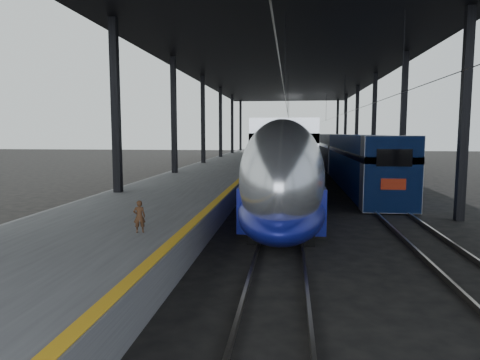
# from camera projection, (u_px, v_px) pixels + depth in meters

# --- Properties ---
(ground) EXTENTS (160.00, 160.00, 0.00)m
(ground) POSITION_uv_depth(u_px,v_px,m) (223.00, 243.00, 14.76)
(ground) COLOR black
(ground) RESTS_ON ground
(platform) EXTENTS (6.00, 80.00, 1.00)m
(platform) POSITION_uv_depth(u_px,v_px,m) (219.00, 173.00, 34.85)
(platform) COLOR #4C4C4F
(platform) RESTS_ON ground
(yellow_strip) EXTENTS (0.30, 80.00, 0.01)m
(yellow_strip) POSITION_uv_depth(u_px,v_px,m) (253.00, 168.00, 34.47)
(yellow_strip) COLOR gold
(yellow_strip) RESTS_ON platform
(rails) EXTENTS (6.52, 80.00, 0.16)m
(rails) POSITION_uv_depth(u_px,v_px,m) (318.00, 180.00, 33.97)
(rails) COLOR slate
(rails) RESTS_ON ground
(canopy) EXTENTS (18.00, 75.00, 9.47)m
(canopy) POSITION_uv_depth(u_px,v_px,m) (287.00, 64.00, 33.28)
(canopy) COLOR black
(canopy) RESTS_ON ground
(tgv_train) EXTENTS (3.09, 65.20, 4.43)m
(tgv_train) POSITION_uv_depth(u_px,v_px,m) (288.00, 150.00, 42.56)
(tgv_train) COLOR #BABDC2
(tgv_train) RESTS_ON ground
(second_train) EXTENTS (2.66, 56.05, 3.67)m
(second_train) POSITION_uv_depth(u_px,v_px,m) (334.00, 151.00, 46.51)
(second_train) COLOR navy
(second_train) RESTS_ON ground
(child) EXTENTS (0.39, 0.32, 0.91)m
(child) POSITION_uv_depth(u_px,v_px,m) (139.00, 216.00, 11.97)
(child) COLOR #442816
(child) RESTS_ON platform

